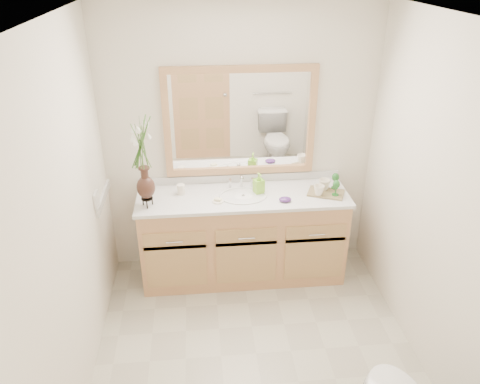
{
  "coord_description": "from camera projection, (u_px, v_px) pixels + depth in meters",
  "views": [
    {
      "loc": [
        -0.37,
        -2.57,
        2.71
      ],
      "look_at": [
        -0.06,
        0.65,
        1.05
      ],
      "focal_mm": 35.0,
      "sensor_mm": 36.0,
      "label": 1
    }
  ],
  "objects": [
    {
      "name": "soap_dish",
      "position": [
        218.0,
        201.0,
        3.95
      ],
      "size": [
        0.1,
        0.1,
        0.03
      ],
      "color": "white",
      "rests_on": "counter"
    },
    {
      "name": "wall_back",
      "position": [
        240.0,
        143.0,
        4.15
      ],
      "size": [
        2.4,
        0.02,
        2.4
      ],
      "primitive_type": "cube",
      "color": "silver",
      "rests_on": "floor"
    },
    {
      "name": "flower_vase",
      "position": [
        142.0,
        151.0,
        3.67
      ],
      "size": [
        0.18,
        0.18,
        0.72
      ],
      "rotation": [
        0.0,
        0.0,
        -0.01
      ],
      "color": "black",
      "rests_on": "counter"
    },
    {
      "name": "tumbler",
      "position": [
        181.0,
        189.0,
        4.06
      ],
      "size": [
        0.07,
        0.07,
        0.09
      ],
      "primitive_type": "cylinder",
      "color": "white",
      "rests_on": "counter"
    },
    {
      "name": "wall_left",
      "position": [
        67.0,
        226.0,
        2.89
      ],
      "size": [
        0.02,
        2.6,
        2.4
      ],
      "primitive_type": "cube",
      "color": "silver",
      "rests_on": "floor"
    },
    {
      "name": "floor",
      "position": [
        256.0,
        353.0,
        3.55
      ],
      "size": [
        2.6,
        2.6,
        0.0
      ],
      "primitive_type": "plane",
      "color": "beige",
      "rests_on": "ground"
    },
    {
      "name": "mug_left",
      "position": [
        319.0,
        190.0,
        4.02
      ],
      "size": [
        0.11,
        0.11,
        0.09
      ],
      "primitive_type": "imported",
      "rotation": [
        0.0,
        0.0,
        -0.28
      ],
      "color": "white",
      "rests_on": "tray"
    },
    {
      "name": "wall_right",
      "position": [
        438.0,
        208.0,
        3.1
      ],
      "size": [
        0.02,
        2.6,
        2.4
      ],
      "primitive_type": "cube",
      "color": "silver",
      "rests_on": "floor"
    },
    {
      "name": "goblet_front",
      "position": [
        336.0,
        185.0,
        3.99
      ],
      "size": [
        0.06,
        0.06,
        0.14
      ],
      "color": "#226826",
      "rests_on": "tray"
    },
    {
      "name": "soap_bottle",
      "position": [
        259.0,
        184.0,
        4.08
      ],
      "size": [
        0.09,
        0.1,
        0.16
      ],
      "primitive_type": "imported",
      "rotation": [
        0.0,
        0.0,
        0.32
      ],
      "color": "#83D031",
      "rests_on": "counter"
    },
    {
      "name": "switch_plate",
      "position": [
        96.0,
        199.0,
        3.67
      ],
      "size": [
        0.02,
        0.12,
        0.12
      ],
      "primitive_type": "cube",
      "color": "white",
      "rests_on": "wall_left"
    },
    {
      "name": "purple_dish",
      "position": [
        285.0,
        199.0,
        3.95
      ],
      "size": [
        0.11,
        0.09,
        0.04
      ],
      "primitive_type": "ellipsoid",
      "rotation": [
        0.0,
        0.0,
        -0.08
      ],
      "color": "#482369",
      "rests_on": "counter"
    },
    {
      "name": "goblet_back",
      "position": [
        335.0,
        178.0,
        4.11
      ],
      "size": [
        0.06,
        0.06,
        0.14
      ],
      "color": "#226826",
      "rests_on": "tray"
    },
    {
      "name": "vanity",
      "position": [
        243.0,
        237.0,
        4.26
      ],
      "size": [
        1.8,
        0.55,
        0.8
      ],
      "color": "tan",
      "rests_on": "floor"
    },
    {
      "name": "sink",
      "position": [
        243.0,
        201.0,
        4.07
      ],
      "size": [
        0.38,
        0.34,
        0.23
      ],
      "color": "white",
      "rests_on": "counter"
    },
    {
      "name": "tray",
      "position": [
        326.0,
        193.0,
        4.08
      ],
      "size": [
        0.36,
        0.31,
        0.02
      ],
      "primitive_type": "cube",
      "rotation": [
        0.0,
        0.0,
        -0.41
      ],
      "color": "brown",
      "rests_on": "counter"
    },
    {
      "name": "mug_right",
      "position": [
        324.0,
        184.0,
        4.1
      ],
      "size": [
        0.14,
        0.14,
        0.1
      ],
      "primitive_type": "imported",
      "rotation": [
        0.0,
        0.0,
        0.57
      ],
      "color": "white",
      "rests_on": "tray"
    },
    {
      "name": "ceiling",
      "position": [
        264.0,
        19.0,
        2.45
      ],
      "size": [
        2.4,
        2.6,
        0.02
      ],
      "primitive_type": "cube",
      "color": "white",
      "rests_on": "wall_back"
    },
    {
      "name": "wall_front",
      "position": [
        303.0,
        382.0,
        1.85
      ],
      "size": [
        2.4,
        0.02,
        2.4
      ],
      "primitive_type": "cube",
      "color": "silver",
      "rests_on": "floor"
    },
    {
      "name": "counter",
      "position": [
        243.0,
        197.0,
        4.07
      ],
      "size": [
        1.84,
        0.57,
        0.03
      ],
      "primitive_type": "cube",
      "color": "silver",
      "rests_on": "vanity"
    },
    {
      "name": "mirror",
      "position": [
        240.0,
        122.0,
        4.03
      ],
      "size": [
        1.32,
        0.04,
        0.97
      ],
      "color": "white",
      "rests_on": "wall_back"
    }
  ]
}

